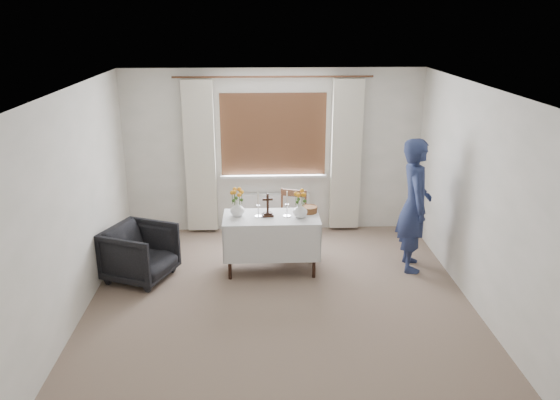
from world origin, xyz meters
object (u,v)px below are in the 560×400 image
(altar_table, at_px, (271,244))
(wooden_cross, at_px, (268,205))
(armchair, at_px, (140,253))
(person, at_px, (414,205))
(wooden_chair, at_px, (290,223))
(flower_vase_left, at_px, (237,209))
(flower_vase_right, at_px, (300,210))

(altar_table, xyz_separation_m, wooden_cross, (-0.05, 0.01, 0.53))
(armchair, xyz_separation_m, person, (3.54, 0.18, 0.53))
(wooden_chair, height_order, wooden_cross, wooden_cross)
(wooden_chair, relative_size, flower_vase_left, 4.56)
(altar_table, relative_size, wooden_cross, 4.04)
(person, bearing_deg, wooden_chair, 75.93)
(flower_vase_left, bearing_deg, wooden_cross, -4.54)
(altar_table, relative_size, armchair, 1.60)
(wooden_chair, height_order, flower_vase_right, flower_vase_right)
(wooden_chair, height_order, person, person)
(wooden_chair, bearing_deg, altar_table, -96.81)
(altar_table, bearing_deg, wooden_cross, 169.18)
(altar_table, bearing_deg, flower_vase_right, -6.71)
(altar_table, distance_m, person, 1.93)
(wooden_chair, distance_m, flower_vase_left, 1.00)
(person, bearing_deg, flower_vase_right, 98.10)
(armchair, xyz_separation_m, flower_vase_left, (1.24, 0.21, 0.51))
(flower_vase_right, bearing_deg, wooden_chair, 97.63)
(altar_table, relative_size, person, 0.70)
(wooden_cross, relative_size, flower_vase_right, 1.59)
(altar_table, distance_m, wooden_cross, 0.54)
(altar_table, xyz_separation_m, wooden_chair, (0.28, 0.59, 0.06))
(wooden_cross, xyz_separation_m, flower_vase_left, (-0.39, 0.03, -0.06))
(armchair, bearing_deg, flower_vase_left, -57.74)
(altar_table, distance_m, flower_vase_right, 0.60)
(altar_table, height_order, person, person)
(armchair, distance_m, person, 3.58)
(wooden_chair, xyz_separation_m, armchair, (-1.96, -0.75, -0.09))
(armchair, xyz_separation_m, flower_vase_right, (2.04, 0.12, 0.51))
(wooden_chair, bearing_deg, person, -1.10)
(armchair, relative_size, person, 0.44)
(armchair, xyz_separation_m, wooden_cross, (1.63, 0.18, 0.56))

